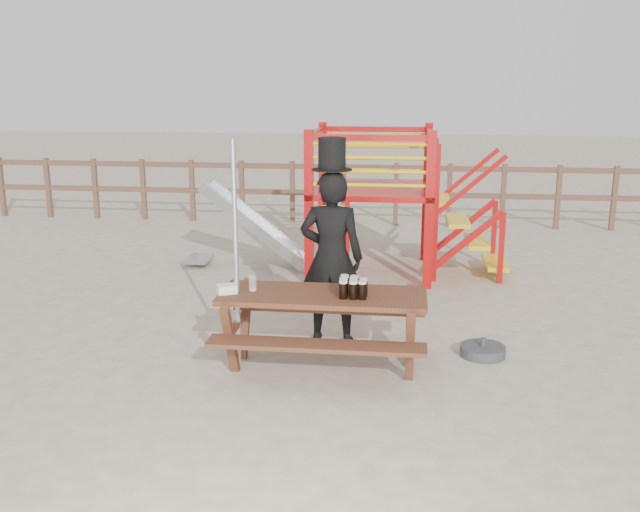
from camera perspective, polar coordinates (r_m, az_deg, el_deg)
The scene contains 10 objects.
ground at distance 7.12m, azimuth 0.92°, elevation -8.68°, with size 60.00×60.00×0.00m, color beige.
back_fence at distance 13.69m, azimuth 4.01°, elevation 5.55°, with size 15.09×0.09×1.20m.
playground_fort at distance 10.26m, azimuth 3.73°, elevation 4.61°, with size 4.71×1.84×2.10m.
picnic_table at distance 6.86m, azimuth 0.23°, elevation -5.26°, with size 1.96×1.36×0.76m.
man_with_hat at distance 7.45m, azimuth 0.93°, elevation 0.25°, with size 0.69×0.47×2.17m.
metal_pole at distance 6.79m, azimuth -6.74°, elevation -0.04°, with size 0.05×0.05×2.21m, color #B2B2B7.
parasol_base at distance 7.49m, azimuth 12.89°, elevation -7.41°, with size 0.46×0.46×0.19m.
paper_bag at distance 6.84m, azimuth -7.46°, elevation -2.63°, with size 0.18×0.14×0.08m, color white.
stout_pints at distance 6.68m, azimuth 2.60°, elevation -2.51°, with size 0.27×0.28×0.17m.
empty_glasses at distance 6.88m, azimuth -5.42°, elevation -2.21°, with size 0.08×0.08×0.15m.
Camera 1 is at (0.68, -6.53, 2.75)m, focal length 40.00 mm.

